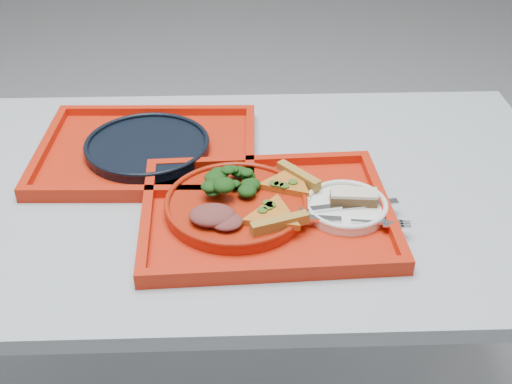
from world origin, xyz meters
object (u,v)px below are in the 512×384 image
(tray_far, at_px, (148,153))
(navy_plate, at_px, (147,147))
(dinner_plate, at_px, (236,206))
(dessert_bar, at_px, (354,197))
(tray_main, at_px, (266,215))

(tray_far, height_order, navy_plate, navy_plate)
(tray_far, bearing_deg, dinner_plate, -48.23)
(tray_far, xyz_separation_m, navy_plate, (0.00, -0.00, 0.01))
(tray_far, bearing_deg, dessert_bar, -27.33)
(tray_main, xyz_separation_m, tray_far, (-0.24, 0.23, 0.00))
(tray_main, xyz_separation_m, dinner_plate, (-0.06, 0.01, 0.02))
(tray_main, height_order, dinner_plate, dinner_plate)
(dinner_plate, bearing_deg, navy_plate, 130.04)
(tray_main, relative_size, navy_plate, 1.73)
(tray_far, distance_m, dinner_plate, 0.29)
(navy_plate, xyz_separation_m, dessert_bar, (0.40, -0.22, 0.02))
(dinner_plate, distance_m, navy_plate, 0.29)
(navy_plate, bearing_deg, tray_far, 135.00)
(tray_far, distance_m, dessert_bar, 0.46)
(dinner_plate, xyz_separation_m, navy_plate, (-0.19, 0.22, -0.00))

